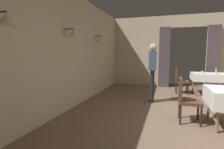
{
  "coord_description": "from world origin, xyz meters",
  "views": [
    {
      "loc": [
        -0.77,
        -3.73,
        1.44
      ],
      "look_at": [
        -1.98,
        0.08,
        0.95
      ],
      "focal_mm": 28.15,
      "sensor_mm": 36.0,
      "label": 1
    }
  ],
  "objects_px": {
    "person_waiter_by_doorway": "(153,68)",
    "chair_mid_left": "(186,98)",
    "flower_vase_far": "(216,71)",
    "glass_far_b": "(202,72)",
    "dining_table_far": "(211,76)",
    "chair_far_left": "(180,79)"
  },
  "relations": [
    {
      "from": "dining_table_far",
      "to": "person_waiter_by_doorway",
      "type": "relative_size",
      "value": 0.72
    },
    {
      "from": "chair_mid_left",
      "to": "chair_far_left",
      "type": "relative_size",
      "value": 1.0
    },
    {
      "from": "dining_table_far",
      "to": "flower_vase_far",
      "type": "relative_size",
      "value": 5.75
    },
    {
      "from": "chair_far_left",
      "to": "glass_far_b",
      "type": "xyz_separation_m",
      "value": [
        0.7,
        -0.09,
        0.28
      ]
    },
    {
      "from": "chair_mid_left",
      "to": "chair_far_left",
      "type": "xyz_separation_m",
      "value": [
        0.04,
        2.82,
        0.0
      ]
    },
    {
      "from": "chair_mid_left",
      "to": "flower_vase_far",
      "type": "height_order",
      "value": "flower_vase_far"
    },
    {
      "from": "flower_vase_far",
      "to": "glass_far_b",
      "type": "relative_size",
      "value": 2.28
    },
    {
      "from": "person_waiter_by_doorway",
      "to": "glass_far_b",
      "type": "bearing_deg",
      "value": 40.96
    },
    {
      "from": "person_waiter_by_doorway",
      "to": "chair_mid_left",
      "type": "bearing_deg",
      "value": -59.88
    },
    {
      "from": "glass_far_b",
      "to": "person_waiter_by_doorway",
      "type": "height_order",
      "value": "person_waiter_by_doorway"
    },
    {
      "from": "chair_mid_left",
      "to": "person_waiter_by_doorway",
      "type": "xyz_separation_m",
      "value": [
        -0.8,
        1.39,
        0.51
      ]
    },
    {
      "from": "dining_table_far",
      "to": "person_waiter_by_doorway",
      "type": "bearing_deg",
      "value": -141.27
    },
    {
      "from": "chair_mid_left",
      "to": "flower_vase_far",
      "type": "relative_size",
      "value": 4.33
    },
    {
      "from": "dining_table_far",
      "to": "chair_far_left",
      "type": "bearing_deg",
      "value": -177.2
    },
    {
      "from": "flower_vase_far",
      "to": "dining_table_far",
      "type": "bearing_deg",
      "value": 105.22
    },
    {
      "from": "flower_vase_far",
      "to": "glass_far_b",
      "type": "bearing_deg",
      "value": 157.0
    },
    {
      "from": "chair_far_left",
      "to": "person_waiter_by_doorway",
      "type": "xyz_separation_m",
      "value": [
        -0.85,
        -1.43,
        0.51
      ]
    },
    {
      "from": "dining_table_far",
      "to": "glass_far_b",
      "type": "distance_m",
      "value": 0.36
    },
    {
      "from": "chair_far_left",
      "to": "dining_table_far",
      "type": "bearing_deg",
      "value": 2.8
    },
    {
      "from": "flower_vase_far",
      "to": "person_waiter_by_doorway",
      "type": "relative_size",
      "value": 0.12
    },
    {
      "from": "chair_far_left",
      "to": "glass_far_b",
      "type": "height_order",
      "value": "chair_far_left"
    },
    {
      "from": "chair_far_left",
      "to": "person_waiter_by_doorway",
      "type": "distance_m",
      "value": 1.74
    }
  ]
}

